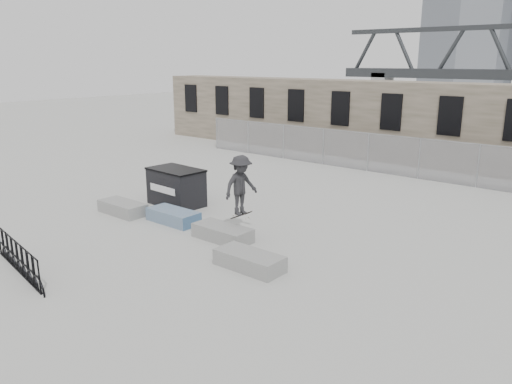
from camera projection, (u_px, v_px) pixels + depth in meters
ground at (194, 232)px, 16.98m from camera, size 120.00×120.00×0.00m
stone_wall at (400, 122)px, 28.48m from camera, size 36.00×2.58×4.50m
chainlink_fence at (368, 152)px, 26.01m from camera, size 22.06×0.06×2.02m
planter_far_left at (123, 207)px, 18.91m from camera, size 2.00×0.90×0.46m
planter_center_left at (173, 216)px, 17.89m from camera, size 2.00×0.90×0.46m
planter_center_right at (223, 232)px, 16.16m from camera, size 2.00×0.90×0.46m
planter_offset at (249, 260)px, 13.92m from camera, size 2.00×0.90×0.46m
dumpster at (176, 187)px, 19.94m from camera, size 2.33×1.49×1.49m
bike_rack at (18, 257)px, 13.60m from camera, size 4.00×0.70×0.90m
skateboarder at (241, 185)px, 16.01m from camera, size 0.90×1.35×2.16m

